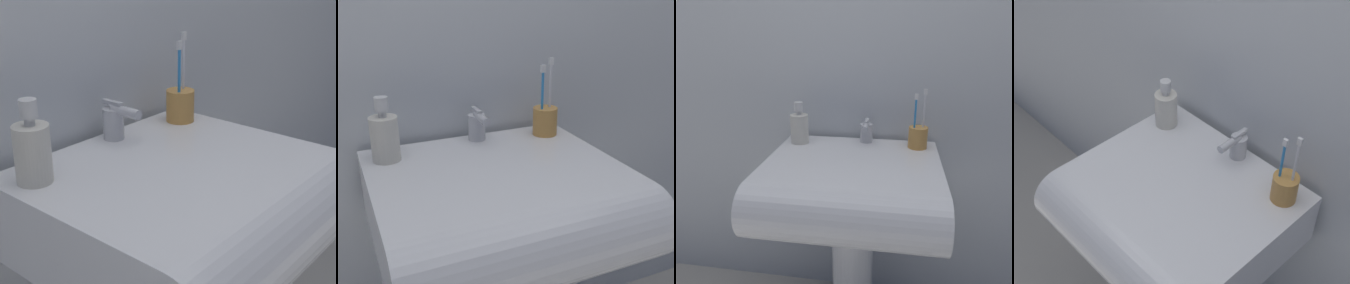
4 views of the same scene
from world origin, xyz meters
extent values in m
cube|color=white|center=(0.00, 0.00, 0.67)|extent=(0.58, 0.45, 0.17)
cylinder|color=white|center=(0.00, -0.23, 0.67)|extent=(0.58, 0.17, 0.17)
cylinder|color=silver|center=(0.02, 0.19, 0.79)|extent=(0.05, 0.05, 0.07)
cylinder|color=silver|center=(0.02, 0.15, 0.82)|extent=(0.02, 0.08, 0.02)
cube|color=silver|center=(0.02, 0.19, 0.83)|extent=(0.01, 0.06, 0.01)
cylinder|color=#D19347|center=(0.22, 0.15, 0.79)|extent=(0.07, 0.07, 0.08)
cylinder|color=#338CD8|center=(0.20, 0.14, 0.85)|extent=(0.01, 0.01, 0.17)
cube|color=white|center=(0.20, 0.14, 0.94)|extent=(0.01, 0.01, 0.02)
cylinder|color=white|center=(0.23, 0.15, 0.86)|extent=(0.01, 0.01, 0.18)
cube|color=white|center=(0.23, 0.15, 0.96)|extent=(0.01, 0.01, 0.02)
cylinder|color=silver|center=(-0.23, 0.14, 0.81)|extent=(0.07, 0.07, 0.11)
cylinder|color=silver|center=(-0.23, 0.14, 0.87)|extent=(0.02, 0.02, 0.01)
cylinder|color=silver|center=(-0.23, 0.14, 0.89)|extent=(0.03, 0.03, 0.03)
camera|label=1|loc=(-0.73, -0.60, 1.16)|focal=55.00mm
camera|label=2|loc=(-0.34, -0.85, 1.16)|focal=45.00mm
camera|label=3|loc=(0.14, -1.02, 1.16)|focal=35.00mm
camera|label=4|loc=(0.71, -0.68, 1.76)|focal=55.00mm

